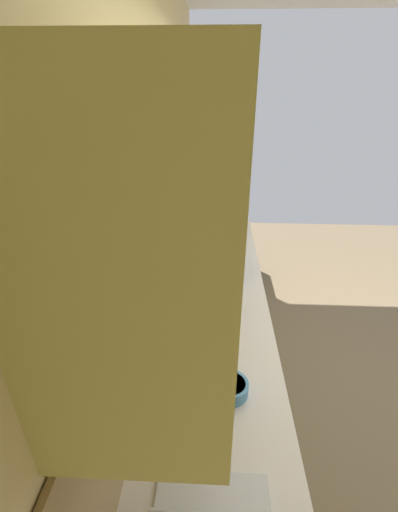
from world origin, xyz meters
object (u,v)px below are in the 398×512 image
Objects in this scene: oven_range at (215,239)px; bowl at (230,387)px; microwave at (213,251)px; kettle at (224,222)px.

oven_range is 6.92× the size of bowl.
microwave is (-1.50, 0.02, 0.60)m from oven_range.
oven_range is 1.62m from microwave.
oven_range is 2.27× the size of microwave.
kettle is (0.72, -0.09, -0.07)m from microwave.
oven_range is at bearing 5.20° from kettle.
microwave is at bearing 172.85° from kettle.
kettle is at bearing -7.15° from microwave.
oven_range is 0.94m from kettle.
microwave is 0.73m from kettle.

